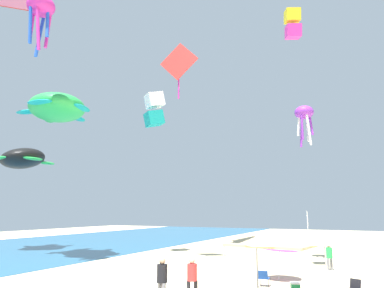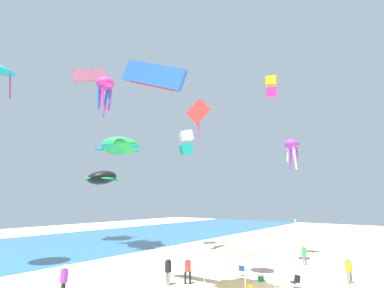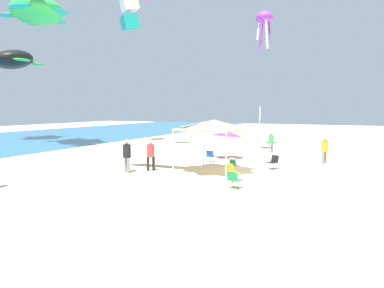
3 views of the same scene
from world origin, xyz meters
name	(u,v)px [view 3 (image 3 of 3)]	position (x,y,z in m)	size (l,w,h in m)	color
ground	(262,170)	(0.00, 0.00, -0.05)	(120.00, 120.00, 0.10)	beige
canopy_tent	(214,125)	(-2.13, 2.26, 2.66)	(3.76, 3.77, 2.96)	#B7B7BC
beach_umbrella	(227,133)	(3.13, 3.30, 1.83)	(2.10, 2.12, 2.06)	silver
folding_chair_near_cooler	(234,178)	(-5.40, 0.02, 0.47)	(0.70, 0.62, 0.82)	black
folding_chair_left_of_tent	(273,161)	(0.32, -0.57, 0.47)	(0.78, 0.73, 0.82)	black
folding_chair_right_of_tent	(232,171)	(-3.78, 0.64, 0.47)	(0.76, 0.80, 0.82)	black
folding_chair_facing_ocean	(211,155)	(1.03, 3.71, 0.47)	(0.67, 0.58, 0.82)	black
cooler_box	(233,162)	(0.72, 2.07, 0.20)	(0.72, 0.58, 0.40)	#1E8C4C
banner_flag	(260,122)	(11.62, 3.00, 2.29)	(0.36, 0.06, 3.81)	silver
person_by_tent	(151,153)	(-3.20, 5.73, 1.06)	(0.43, 0.43, 1.81)	black
person_beachcomber	(325,148)	(3.69, -3.19, 1.04)	(0.44, 0.42, 1.77)	slate
person_watching_sky	(127,153)	(-4.22, 6.64, 1.10)	(0.44, 0.45, 1.87)	slate
person_near_umbrella	(271,140)	(8.03, 1.18, 0.99)	(0.40, 0.40, 1.69)	slate
kite_turtle_black	(13,60)	(6.57, 29.61, 8.99)	(6.83, 6.80, 2.64)	black
kite_box_white	(129,13)	(9.40, 15.90, 13.14)	(2.23, 2.18, 3.34)	white
kite_turtle_green	(37,12)	(3.36, 21.90, 12.43)	(7.43, 7.44, 2.22)	green
kite_octopus_purple	(264,19)	(11.31, 2.73, 11.53)	(1.51, 1.51, 3.35)	purple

